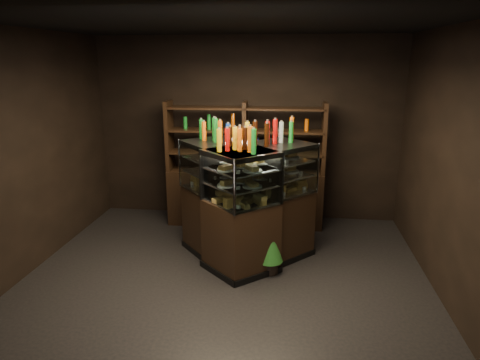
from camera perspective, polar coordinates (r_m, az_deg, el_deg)
name	(u,v)px	position (r m, az deg, el deg)	size (l,w,h in m)	color
ground	(223,287)	(5.29, -2.33, -14.03)	(5.00, 5.00, 0.00)	black
room_shell	(221,126)	(4.63, -2.60, 7.24)	(5.02, 5.02, 3.01)	black
display_case	(244,223)	(5.72, 0.54, -5.78)	(1.93, 1.57, 1.58)	black
food_display	(244,175)	(5.50, 0.55, 0.67)	(1.45, 1.10, 0.48)	#B08C3F
bottles_top	(244,135)	(5.39, 0.57, 6.03)	(1.27, 0.96, 0.30)	black
potted_conifer	(270,243)	(5.43, 3.99, -8.34)	(0.34, 0.34, 0.72)	black
back_shelving	(245,189)	(6.91, 0.66, -1.18)	(2.50, 0.47, 2.00)	black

